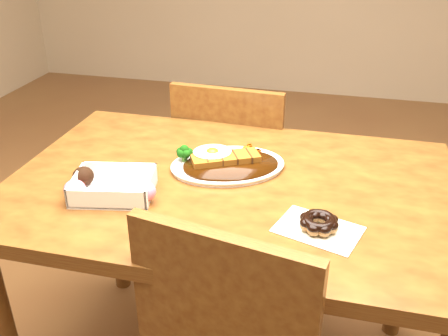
% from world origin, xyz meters
% --- Properties ---
extents(table, '(1.20, 0.80, 0.75)m').
position_xyz_m(table, '(0.00, 0.00, 0.65)').
color(table, '#512610').
rests_on(table, ground).
extents(chair_far, '(0.44, 0.44, 0.87)m').
position_xyz_m(chair_far, '(-0.11, 0.53, 0.48)').
color(chair_far, '#512610').
rests_on(chair_far, ground).
extents(katsu_curry_plate, '(0.38, 0.33, 0.06)m').
position_xyz_m(katsu_curry_plate, '(-0.03, 0.08, 0.77)').
color(katsu_curry_plate, white).
rests_on(katsu_curry_plate, table).
extents(donut_box, '(0.24, 0.19, 0.06)m').
position_xyz_m(donut_box, '(-0.28, -0.14, 0.78)').
color(donut_box, white).
rests_on(donut_box, table).
extents(pon_de_ring, '(0.22, 0.18, 0.04)m').
position_xyz_m(pon_de_ring, '(0.25, -0.17, 0.77)').
color(pon_de_ring, silver).
rests_on(pon_de_ring, table).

